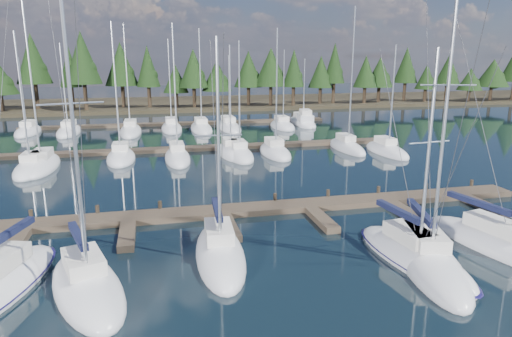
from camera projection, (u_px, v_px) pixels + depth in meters
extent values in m
plane|color=black|center=(202.00, 171.00, 41.96)|extent=(260.00, 260.00, 0.00)
cube|color=#31291B|center=(171.00, 104.00, 98.65)|extent=(220.00, 30.00, 0.60)
cube|color=#4A3C2E|center=(221.00, 211.00, 30.56)|extent=(44.00, 2.00, 0.40)
cube|color=#4A3C2E|center=(14.00, 245.00, 25.11)|extent=(0.90, 4.00, 0.40)
cube|color=#4A3C2E|center=(127.00, 236.00, 26.41)|extent=(0.90, 4.00, 0.40)
cube|color=#4A3C2E|center=(229.00, 227.00, 27.72)|extent=(0.90, 4.00, 0.40)
cube|color=#4A3C2E|center=(322.00, 220.00, 29.03)|extent=(0.90, 4.00, 0.40)
cube|color=#4A3C2E|center=(407.00, 213.00, 30.34)|extent=(0.90, 4.00, 0.40)
cube|color=#4A3C2E|center=(485.00, 206.00, 31.64)|extent=(0.90, 4.00, 0.40)
cylinder|color=#31261B|center=(31.00, 217.00, 28.83)|extent=(0.26, 0.26, 0.90)
cylinder|color=#31261B|center=(98.00, 212.00, 29.70)|extent=(0.26, 0.26, 0.90)
cylinder|color=#31261B|center=(160.00, 208.00, 30.57)|extent=(0.26, 0.26, 0.90)
cylinder|color=#31261B|center=(219.00, 203.00, 31.45)|extent=(0.26, 0.26, 0.90)
cylinder|color=#31261B|center=(275.00, 199.00, 32.32)|extent=(0.26, 0.26, 0.90)
cylinder|color=#31261B|center=(328.00, 196.00, 33.19)|extent=(0.26, 0.26, 0.90)
cylinder|color=#31261B|center=(378.00, 192.00, 34.06)|extent=(0.26, 0.26, 0.90)
cylinder|color=#31261B|center=(426.00, 189.00, 34.93)|extent=(0.26, 0.26, 0.90)
cylinder|color=#31261B|center=(471.00, 185.00, 35.80)|extent=(0.26, 0.26, 0.90)
cube|color=#4A3C2E|center=(192.00, 148.00, 51.37)|extent=(50.00, 1.80, 0.40)
cube|color=#4A3C2E|center=(180.00, 124.00, 70.29)|extent=(46.00, 1.80, 0.40)
cylinder|color=silver|center=(10.00, 236.00, 21.45)|extent=(1.26, 3.80, 0.12)
cube|color=#121632|center=(10.00, 233.00, 21.41)|extent=(1.43, 3.70, 0.30)
cylinder|color=#3F3F44|center=(0.00, 119.00, 20.53)|extent=(1.42, 4.57, 13.76)
ellipsoid|color=silver|center=(88.00, 289.00, 20.45)|extent=(5.07, 8.49, 1.90)
cube|color=silver|center=(84.00, 261.00, 20.50)|extent=(2.24, 2.91, 0.70)
cylinder|color=silver|center=(73.00, 120.00, 18.27)|extent=(0.20, 0.20, 13.63)
cylinder|color=silver|center=(78.00, 239.00, 21.12)|extent=(1.16, 3.40, 0.12)
cube|color=#121632|center=(78.00, 236.00, 21.09)|extent=(1.34, 3.32, 0.30)
cylinder|color=silver|center=(71.00, 103.00, 18.11)|extent=(2.44, 0.82, 0.07)
cylinder|color=#3F3F44|center=(81.00, 130.00, 16.87)|extent=(1.06, 3.33, 13.94)
cylinder|color=#3F3F44|center=(65.00, 118.00, 20.09)|extent=(1.30, 4.09, 13.94)
ellipsoid|color=silver|center=(220.00, 256.00, 23.87)|extent=(3.04, 8.40, 1.90)
cube|color=silver|center=(219.00, 232.00, 23.97)|extent=(1.55, 2.72, 0.70)
cylinder|color=silver|center=(219.00, 146.00, 22.04)|extent=(0.17, 0.17, 10.22)
cylinder|color=silver|center=(217.00, 212.00, 24.74)|extent=(0.35, 3.63, 0.12)
cube|color=#121632|center=(217.00, 209.00, 24.71)|extent=(0.57, 3.48, 0.30)
cylinder|color=silver|center=(218.00, 135.00, 21.92)|extent=(2.27, 0.21, 0.07)
cylinder|color=#3F3F44|center=(222.00, 157.00, 20.38)|extent=(0.25, 3.57, 10.53)
cylinder|color=#3F3F44|center=(215.00, 141.00, 24.17)|extent=(0.30, 4.40, 10.53)
ellipsoid|color=silver|center=(413.00, 259.00, 23.55)|extent=(3.59, 8.75, 1.90)
cube|color=silver|center=(410.00, 234.00, 23.65)|extent=(1.74, 2.87, 0.70)
cylinder|color=silver|center=(429.00, 152.00, 21.80)|extent=(0.18, 0.18, 9.71)
cylinder|color=silver|center=(398.00, 214.00, 24.40)|extent=(0.57, 3.73, 0.12)
cube|color=#121632|center=(399.00, 211.00, 24.37)|extent=(0.78, 3.59, 0.30)
cylinder|color=silver|center=(430.00, 142.00, 21.68)|extent=(2.31, 0.35, 0.07)
cylinder|color=#3F3F44|center=(457.00, 163.00, 20.17)|extent=(0.48, 3.66, 10.02)
cylinder|color=#3F3F44|center=(399.00, 147.00, 23.89)|extent=(0.58, 4.50, 10.03)
ellipsoid|color=#110D41|center=(413.00, 257.00, 23.54)|extent=(3.73, 9.10, 0.18)
ellipsoid|color=silver|center=(427.00, 262.00, 23.15)|extent=(5.23, 10.02, 1.90)
cube|color=silver|center=(426.00, 236.00, 23.33)|extent=(2.29, 3.38, 0.70)
cylinder|color=silver|center=(447.00, 101.00, 20.72)|extent=(0.20, 0.20, 14.65)
cylinder|color=silver|center=(421.00, 215.00, 24.27)|extent=(1.25, 4.12, 0.12)
cube|color=#121632|center=(421.00, 212.00, 24.23)|extent=(1.42, 3.99, 0.30)
cylinder|color=silver|center=(448.00, 85.00, 20.54)|extent=(2.41, 0.73, 0.07)
cylinder|color=#3F3F44|center=(465.00, 110.00, 18.75)|extent=(1.14, 4.03, 14.96)
cylinder|color=#3F3F44|center=(428.00, 100.00, 23.23)|extent=(1.40, 4.95, 14.96)
ellipsoid|color=silver|center=(501.00, 249.00, 24.76)|extent=(4.44, 10.33, 1.90)
cube|color=silver|center=(495.00, 225.00, 24.91)|extent=(1.97, 3.42, 0.70)
cylinder|color=silver|center=(478.00, 206.00, 25.79)|extent=(1.03, 4.35, 0.12)
cube|color=#121632|center=(479.00, 203.00, 25.76)|extent=(1.21, 4.20, 0.30)
cylinder|color=#3F3F44|center=(481.00, 122.00, 25.06)|extent=(1.13, 5.24, 12.22)
ellipsoid|color=silver|center=(32.00, 170.00, 41.86)|extent=(2.77, 7.65, 1.90)
cube|color=silver|center=(31.00, 156.00, 41.93)|extent=(1.52, 2.45, 0.70)
cylinder|color=silver|center=(22.00, 98.00, 39.92)|extent=(0.16, 0.16, 11.44)
ellipsoid|color=silver|center=(43.00, 167.00, 43.11)|extent=(2.76, 9.19, 1.90)
cube|color=silver|center=(42.00, 153.00, 43.26)|extent=(1.52, 2.94, 0.70)
cylinder|color=silver|center=(31.00, 78.00, 40.70)|extent=(0.16, 0.16, 14.83)
ellipsoid|color=silver|center=(121.00, 159.00, 46.56)|extent=(2.82, 7.72, 1.90)
cube|color=silver|center=(121.00, 146.00, 46.64)|extent=(1.55, 2.47, 0.70)
cylinder|color=silver|center=(116.00, 88.00, 44.49)|extent=(0.16, 0.16, 12.54)
ellipsoid|color=silver|center=(178.00, 158.00, 46.61)|extent=(2.52, 8.58, 1.90)
cube|color=silver|center=(177.00, 146.00, 46.72)|extent=(1.38, 2.74, 0.70)
cylinder|color=silver|center=(175.00, 89.00, 44.51)|extent=(0.16, 0.16, 12.38)
ellipsoid|color=silver|center=(230.00, 153.00, 49.27)|extent=(2.46, 8.23, 1.90)
cube|color=silver|center=(229.00, 141.00, 49.37)|extent=(1.35, 2.63, 0.70)
cylinder|color=silver|center=(230.00, 97.00, 47.43)|extent=(0.16, 0.16, 10.44)
ellipsoid|color=silver|center=(239.00, 155.00, 48.01)|extent=(2.69, 7.90, 1.90)
cube|color=silver|center=(238.00, 144.00, 48.09)|extent=(1.48, 2.53, 0.70)
cylinder|color=silver|center=(239.00, 96.00, 46.13)|extent=(0.16, 0.16, 10.83)
ellipsoid|color=silver|center=(275.00, 153.00, 49.23)|extent=(2.81, 8.03, 1.90)
cube|color=silver|center=(274.00, 141.00, 49.33)|extent=(1.55, 2.57, 0.70)
cylinder|color=silver|center=(277.00, 89.00, 47.20)|extent=(0.16, 0.16, 12.10)
ellipsoid|color=silver|center=(347.00, 148.00, 51.73)|extent=(2.43, 8.36, 1.90)
cube|color=silver|center=(346.00, 137.00, 51.84)|extent=(1.34, 2.67, 0.70)
cylinder|color=silver|center=(352.00, 76.00, 49.41)|extent=(0.16, 0.16, 14.43)
ellipsoid|color=silver|center=(387.00, 152.00, 49.87)|extent=(2.60, 8.23, 1.90)
cube|color=silver|center=(385.00, 140.00, 49.97)|extent=(1.43, 2.63, 0.70)
cylinder|color=silver|center=(393.00, 96.00, 48.02)|extent=(0.16, 0.16, 10.48)
ellipsoid|color=silver|center=(28.00, 132.00, 62.63)|extent=(2.89, 8.91, 1.90)
cube|color=silver|center=(28.00, 123.00, 62.76)|extent=(1.59, 2.85, 0.70)
cylinder|color=silver|center=(22.00, 93.00, 60.91)|extent=(0.16, 0.16, 9.15)
ellipsoid|color=silver|center=(69.00, 132.00, 62.66)|extent=(2.92, 9.78, 1.90)
cube|color=silver|center=(69.00, 123.00, 62.84)|extent=(1.61, 3.13, 0.70)
cylinder|color=silver|center=(64.00, 86.00, 60.68)|extent=(0.16, 0.16, 11.00)
ellipsoid|color=silver|center=(131.00, 132.00, 63.05)|extent=(2.89, 10.97, 1.90)
cube|color=silver|center=(130.00, 123.00, 63.28)|extent=(1.59, 3.51, 0.70)
cylinder|color=silver|center=(127.00, 76.00, 60.72)|extent=(0.16, 0.16, 13.44)
ellipsoid|color=silver|center=(172.00, 129.00, 65.55)|extent=(2.88, 9.44, 1.90)
cube|color=silver|center=(171.00, 120.00, 65.71)|extent=(1.58, 3.02, 0.70)
cylinder|color=silver|center=(170.00, 82.00, 63.51)|extent=(0.16, 0.16, 11.59)
ellipsoid|color=silver|center=(201.00, 129.00, 65.32)|extent=(2.90, 10.14, 1.90)
cube|color=silver|center=(201.00, 120.00, 65.52)|extent=(1.59, 3.25, 0.70)
cylinder|color=silver|center=(200.00, 77.00, 63.09)|extent=(0.16, 0.16, 12.96)
ellipsoid|color=silver|center=(229.00, 127.00, 66.96)|extent=(2.99, 11.55, 1.90)
cube|color=silver|center=(228.00, 119.00, 67.22)|extent=(1.64, 3.69, 0.70)
cylinder|color=silver|center=(229.00, 89.00, 65.07)|extent=(0.16, 0.16, 9.49)
ellipsoid|color=silver|center=(282.00, 127.00, 67.61)|extent=(2.99, 8.02, 1.90)
cube|color=silver|center=(282.00, 118.00, 67.70)|extent=(1.64, 2.57, 0.70)
cylinder|color=silver|center=(284.00, 86.00, 65.80)|extent=(0.16, 0.16, 10.23)
ellipsoid|color=silver|center=(302.00, 123.00, 71.11)|extent=(2.75, 10.22, 1.90)
cube|color=silver|center=(301.00, 115.00, 71.31)|extent=(1.51, 3.27, 0.70)
cylinder|color=silver|center=(304.00, 89.00, 69.35)|extent=(0.16, 0.16, 8.96)
ellipsoid|color=silver|center=(305.00, 125.00, 69.96)|extent=(3.91, 8.40, 1.62)
cube|color=silver|center=(305.00, 118.00, 69.70)|extent=(2.68, 4.70, 1.08)
cube|color=silver|center=(305.00, 112.00, 69.10)|extent=(1.90, 3.02, 0.81)
cylinder|color=silver|center=(304.00, 108.00, 70.14)|extent=(0.09, 0.09, 1.44)
cylinder|color=black|center=(2.00, 103.00, 82.30)|extent=(0.70, 0.70, 3.07)
ellipsoid|color=black|center=(2.00, 85.00, 81.65)|extent=(3.84, 3.84, 3.84)
cylinder|color=black|center=(37.00, 96.00, 86.22)|extent=(0.70, 0.70, 4.71)
cone|color=black|center=(32.00, 59.00, 84.56)|extent=(6.31, 6.31, 9.15)
ellipsoid|color=black|center=(37.00, 70.00, 85.17)|extent=(3.79, 3.79, 3.79)
cylinder|color=black|center=(72.00, 98.00, 86.92)|extent=(0.70, 0.70, 4.02)
cone|color=black|center=(69.00, 66.00, 85.50)|extent=(3.90, 3.90, 7.81)
ellipsoid|color=black|center=(73.00, 76.00, 86.04)|extent=(2.34, 2.34, 2.34)
cylinder|color=black|center=(86.00, 97.00, 83.95)|extent=(0.70, 0.70, 4.80)
cone|color=black|center=(82.00, 58.00, 82.26)|extent=(6.45, 6.45, 9.33)
ellipsoid|color=black|center=(86.00, 70.00, 82.88)|extent=(3.87, 3.87, 3.87)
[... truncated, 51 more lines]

